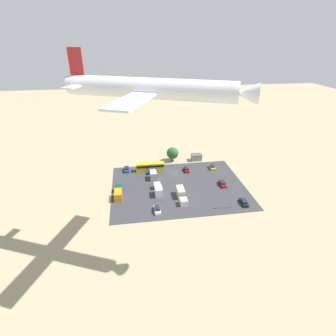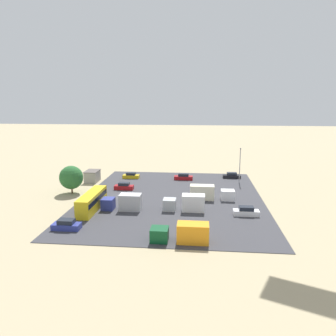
# 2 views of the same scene
# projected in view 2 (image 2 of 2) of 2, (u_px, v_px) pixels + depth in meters

# --- Properties ---
(ground_plane) EXTENTS (400.00, 400.00, 0.00)m
(ground_plane) POSITION_uv_depth(u_px,v_px,m) (123.00, 197.00, 70.66)
(ground_plane) COLOR tan
(parking_lot_surface) EXTENTS (48.43, 37.67, 0.08)m
(parking_lot_surface) POSITION_uv_depth(u_px,v_px,m) (172.00, 198.00, 69.65)
(parking_lot_surface) COLOR #38383D
(parking_lot_surface) RESTS_ON ground
(shed_building) EXTENTS (4.68, 3.26, 2.86)m
(shed_building) POSITION_uv_depth(u_px,v_px,m) (92.00, 176.00, 83.19)
(shed_building) COLOR #9E998E
(shed_building) RESTS_ON ground
(bus) EXTENTS (11.49, 2.49, 3.29)m
(bus) POSITION_uv_depth(u_px,v_px,m) (92.00, 201.00, 61.69)
(bus) COLOR gold
(bus) RESTS_ON ground
(parked_car_0) EXTENTS (2.00, 4.51, 1.65)m
(parked_car_0) POSITION_uv_depth(u_px,v_px,m) (66.00, 225.00, 52.65)
(parked_car_0) COLOR navy
(parked_car_0) RESTS_ON ground
(parked_car_1) EXTENTS (1.92, 4.30, 1.50)m
(parked_car_1) POSITION_uv_depth(u_px,v_px,m) (131.00, 176.00, 86.81)
(parked_car_1) COLOR gold
(parked_car_1) RESTS_ON ground
(parked_car_2) EXTENTS (1.73, 4.66, 1.49)m
(parked_car_2) POSITION_uv_depth(u_px,v_px,m) (232.00, 176.00, 86.88)
(parked_car_2) COLOR black
(parked_car_2) RESTS_ON ground
(parked_car_3) EXTENTS (1.77, 4.40, 1.63)m
(parked_car_3) POSITION_uv_depth(u_px,v_px,m) (124.00, 187.00, 75.90)
(parked_car_3) COLOR maroon
(parked_car_3) RESTS_ON ground
(parked_car_4) EXTENTS (1.82, 4.61, 1.66)m
(parked_car_4) POSITION_uv_depth(u_px,v_px,m) (246.00, 212.00, 58.93)
(parked_car_4) COLOR silver
(parked_car_4) RESTS_ON ground
(parked_car_5) EXTENTS (1.85, 4.78, 1.62)m
(parked_car_5) POSITION_uv_depth(u_px,v_px,m) (183.00, 177.00, 85.18)
(parked_car_5) COLOR maroon
(parked_car_5) RESTS_ON ground
(parked_truck_0) EXTENTS (2.51, 7.50, 3.07)m
(parked_truck_0) POSITION_uv_depth(u_px,v_px,m) (124.00, 203.00, 61.79)
(parked_truck_0) COLOR navy
(parked_truck_0) RESTS_ON ground
(parked_truck_1) EXTENTS (2.36, 9.17, 3.01)m
(parked_truck_1) POSITION_uv_depth(u_px,v_px,m) (209.00, 193.00, 68.16)
(parked_truck_1) COLOR silver
(parked_truck_1) RESTS_ON ground
(parked_truck_2) EXTENTS (2.55, 8.54, 2.85)m
(parked_truck_2) POSITION_uv_depth(u_px,v_px,m) (183.00, 233.00, 47.87)
(parked_truck_2) COLOR #0C4723
(parked_truck_2) RESTS_ON ground
(parked_truck_3) EXTENTS (2.45, 7.78, 3.09)m
(parked_truck_3) POSITION_uv_depth(u_px,v_px,m) (187.00, 203.00, 61.33)
(parked_truck_3) COLOR #ADB2B7
(parked_truck_3) RESTS_ON ground
(tree_near_shed) EXTENTS (5.22, 5.22, 6.23)m
(tree_near_shed) POSITION_uv_depth(u_px,v_px,m) (71.00, 177.00, 72.51)
(tree_near_shed) COLOR brown
(tree_near_shed) RESTS_ON ground
(light_pole_lot_centre) EXTENTS (0.90, 0.28, 8.72)m
(light_pole_lot_centre) POSITION_uv_depth(u_px,v_px,m) (240.00, 164.00, 81.25)
(light_pole_lot_centre) COLOR gray
(light_pole_lot_centre) RESTS_ON ground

